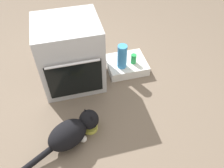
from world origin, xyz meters
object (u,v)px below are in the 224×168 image
Objects in this scene: cat at (72,132)px; water_bottle at (122,57)px; soda_can at (134,59)px; oven at (70,55)px; pantry_cabinet at (127,65)px; food_bowl at (90,127)px.

cat is 1.05m from water_bottle.
soda_can is 0.40× the size of water_bottle.
water_bottle is (0.70, 0.77, 0.12)m from cat.
oven is 1.66× the size of pantry_cabinet.
pantry_cabinet is at bearing 39.91° from water_bottle.
oven is 5.24× the size of food_bowl.
food_bowl is at bearing -85.56° from oven.
pantry_cabinet is at bearing 51.33° from food_bowl.
oven reaches higher than food_bowl.
oven is 0.76m from soda_can.
food_bowl is 0.89m from water_bottle.
cat reaches higher than food_bowl.
food_bowl is at bearing -127.22° from water_bottle.
oven is 0.74m from pantry_cabinet.
oven is at bearing 55.93° from cat.
pantry_cabinet is (0.66, 0.05, -0.33)m from oven.
food_bowl is 1.25× the size of soda_can.
water_bottle is at bearing -169.44° from soda_can.
soda_can is at bearing 10.56° from water_bottle.
food_bowl is 0.22m from cat.
pantry_cabinet is 0.63× the size of cat.
oven is at bearing -179.57° from soda_can.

